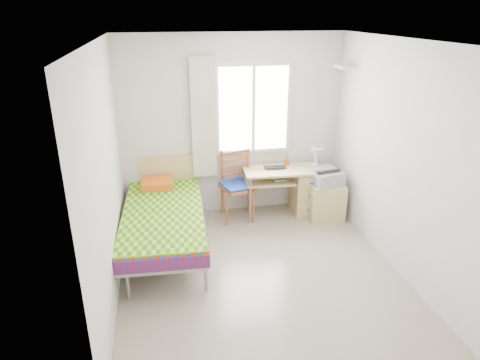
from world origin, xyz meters
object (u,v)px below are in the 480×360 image
object	(u,v)px
bed	(163,215)
chair	(237,181)
desk	(302,188)
printer	(325,176)
cabinet	(325,200)

from	to	relation	value
bed	chair	xyz separation A→B (m)	(1.08, 0.67, 0.11)
bed	desk	distance (m)	2.16
chair	desk	bearing A→B (deg)	-18.98
printer	chair	bearing A→B (deg)	160.37
desk	printer	xyz separation A→B (m)	(0.26, -0.20, 0.25)
bed	chair	distance (m)	1.28
cabinet	printer	size ratio (longest dim) A/B	1.03
desk	printer	distance (m)	0.41
desk	chair	world-z (taller)	chair
chair	cabinet	distance (m)	1.32
bed	printer	distance (m)	2.37
cabinet	desk	bearing A→B (deg)	144.13
bed	chair	bearing A→B (deg)	34.66
desk	bed	bearing A→B (deg)	-159.60
desk	chair	distance (m)	0.99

